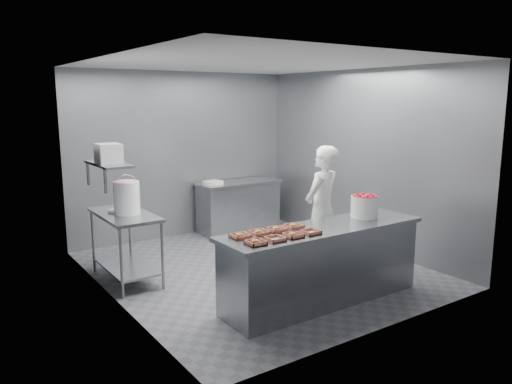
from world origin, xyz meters
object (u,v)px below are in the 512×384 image
Objects in this scene: tray_0 at (256,242)px; tray_5 at (259,232)px; glaze_bucket at (127,197)px; back_counter at (238,206)px; tray_2 at (293,235)px; tray_3 at (311,232)px; strawberry_tub at (365,206)px; service_counter at (323,264)px; worker at (322,210)px; appliance at (108,153)px; tray_1 at (275,239)px; tray_4 at (240,236)px; tray_6 at (276,229)px; tray_7 at (293,226)px; prep_table at (126,237)px.

tray_0 is 0.38m from tray_5.
glaze_bucket reaches higher than tray_0.
tray_2 reaches higher than back_counter.
strawberry_tub reaches higher than tray_3.
worker reaches higher than service_counter.
appliance reaches higher than back_counter.
tray_4 is at bearing 129.70° from tray_1.
tray_4 is at bearing 157.96° from tray_3.
tray_1 is 1.00× the size of tray_2.
tray_5 is (-0.00, 0.29, 0.00)m from tray_1.
tray_4 is 0.37× the size of glaze_bucket.
tray_5 is 1.00× the size of tray_6.
tray_6 is at bearing -115.24° from back_counter.
back_counter is 4.73× the size of appliance.
back_counter is 2.49m from worker.
tray_2 is (-1.46, -3.40, 0.47)m from back_counter.
glaze_bucket is at bearing 126.27° from tray_7.
back_counter is at bearing 64.76° from tray_6.
worker is at bearing 27.59° from tray_6.
strawberry_tub is at bearing 11.37° from tray_3.
prep_table is 3.59× the size of strawberry_tub.
tray_3 is 0.11× the size of worker.
tray_3 is at bearing -168.63° from strawberry_tub.
worker is (1.49, 0.65, -0.06)m from tray_5.
service_counter is at bearing 10.37° from tray_1.
tray_2 is 2.54m from appliance.
appliance is (-2.55, 1.86, 0.64)m from strawberry_tub.
tray_4 and tray_6 have the same top height.
strawberry_tub is (0.04, -0.73, 0.18)m from worker.
back_counter is 3.83m from tray_1.
appliance is at bearing 113.55° from tray_4.
worker is (2.34, -1.15, 0.27)m from prep_table.
tray_5 reaches higher than prep_table.
strawberry_tub is 3.22m from appliance.
tray_0 is 0.37× the size of glaze_bucket.
back_counter is 2.97× the size of glaze_bucket.
prep_table is 2.02m from tray_5.
worker reaches higher than back_counter.
worker is (-0.21, -2.45, 0.41)m from back_counter.
strawberry_tub reaches higher than tray_4.
tray_2 is at bearing -129.34° from tray_7.
strawberry_tub is at bearing -34.64° from appliance.
strawberry_tub is at bearing 7.85° from tray_1.
tray_6 and tray_7 have the same top height.
prep_table is at bearing 141.58° from strawberry_tub.
tray_5 is at bearing 0.00° from tray_4.
back_counter is 8.01× the size of tray_0.
tray_4 reaches higher than service_counter.
tray_5 is at bearing 180.00° from tray_7.
tray_3 is 1.08m from strawberry_tub.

